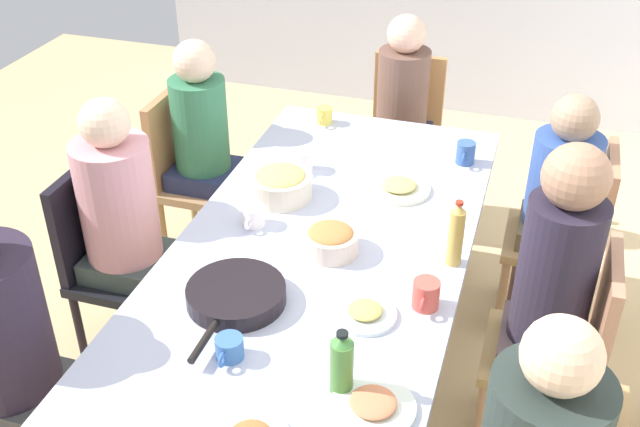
% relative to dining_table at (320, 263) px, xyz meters
% --- Properties ---
extents(ground_plane, '(7.08, 7.08, 0.00)m').
position_rel_dining_table_xyz_m(ground_plane, '(0.00, 0.00, -0.68)').
color(ground_plane, tan).
extents(dining_table, '(2.28, 1.06, 0.75)m').
position_rel_dining_table_xyz_m(dining_table, '(0.00, 0.00, 0.00)').
color(dining_table, '#B4BAD1').
rests_on(dining_table, ground_plane).
extents(chair_0, '(0.40, 0.40, 0.90)m').
position_rel_dining_table_xyz_m(chair_0, '(-0.76, 0.91, -0.17)').
color(chair_0, '#A58151').
rests_on(chair_0, ground_plane).
extents(person_0, '(0.30, 0.30, 1.14)m').
position_rel_dining_table_xyz_m(person_0, '(-0.76, 0.82, 0.00)').
color(person_0, brown).
rests_on(person_0, ground_plane).
extents(person_1, '(0.33, 0.33, 1.22)m').
position_rel_dining_table_xyz_m(person_1, '(0.76, -0.82, 0.05)').
color(person_1, '#3B383F').
rests_on(person_1, ground_plane).
extents(chair_2, '(0.40, 0.40, 0.90)m').
position_rel_dining_table_xyz_m(chair_2, '(-1.52, 0.00, -0.17)').
color(chair_2, '#A87F4F').
rests_on(chair_2, ground_plane).
extents(person_2, '(0.30, 0.30, 1.17)m').
position_rel_dining_table_xyz_m(person_2, '(-1.42, 0.00, 0.01)').
color(person_2, '#383451').
rests_on(person_2, ground_plane).
extents(chair_3, '(0.40, 0.40, 0.90)m').
position_rel_dining_table_xyz_m(chair_3, '(0.00, 0.91, -0.17)').
color(chair_3, '#AA864F').
rests_on(chair_3, ground_plane).
extents(person_3, '(0.30, 0.30, 1.30)m').
position_rel_dining_table_xyz_m(person_3, '(-0.00, 0.82, 0.09)').
color(person_3, '#4F533D').
rests_on(person_3, ground_plane).
extents(chair_4, '(0.40, 0.40, 0.90)m').
position_rel_dining_table_xyz_m(chair_4, '(0.00, -0.91, -0.17)').
color(chair_4, black).
rests_on(chair_4, ground_plane).
extents(person_4, '(0.30, 0.30, 1.23)m').
position_rel_dining_table_xyz_m(person_4, '(0.00, -0.82, 0.05)').
color(person_4, '#403D4A').
rests_on(person_4, ground_plane).
extents(chair_5, '(0.40, 0.40, 0.90)m').
position_rel_dining_table_xyz_m(chair_5, '(-0.76, -0.91, -0.17)').
color(chair_5, '#A97F55').
rests_on(chair_5, ground_plane).
extents(person_5, '(0.30, 0.30, 1.19)m').
position_rel_dining_table_xyz_m(person_5, '(-0.76, -0.82, 0.02)').
color(person_5, '#312B4C').
rests_on(person_5, ground_plane).
extents(plate_1, '(0.21, 0.21, 0.04)m').
position_rel_dining_table_xyz_m(plate_1, '(0.32, 0.25, 0.08)').
color(plate_1, silver).
rests_on(plate_1, dining_table).
extents(plate_2, '(0.24, 0.24, 0.04)m').
position_rel_dining_table_xyz_m(plate_2, '(0.71, 0.38, 0.08)').
color(plate_2, white).
rests_on(plate_2, dining_table).
extents(plate_3, '(0.26, 0.26, 0.04)m').
position_rel_dining_table_xyz_m(plate_3, '(-0.49, 0.19, 0.08)').
color(plate_3, '#E4E8C1').
rests_on(plate_3, dining_table).
extents(bowl_0, '(0.20, 0.20, 0.10)m').
position_rel_dining_table_xyz_m(bowl_0, '(0.01, 0.04, 0.12)').
color(bowl_0, beige).
rests_on(bowl_0, dining_table).
extents(bowl_1, '(0.26, 0.26, 0.12)m').
position_rel_dining_table_xyz_m(bowl_1, '(-0.30, -0.26, 0.13)').
color(bowl_1, beige).
rests_on(bowl_1, dining_table).
extents(serving_pan, '(0.51, 0.33, 0.06)m').
position_rel_dining_table_xyz_m(serving_pan, '(0.38, -0.17, 0.10)').
color(serving_pan, black).
rests_on(serving_pan, dining_table).
extents(cup_0, '(0.12, 0.08, 0.10)m').
position_rel_dining_table_xyz_m(cup_0, '(-0.81, 0.41, 0.12)').
color(cup_0, '#385A96').
rests_on(cup_0, dining_table).
extents(cup_1, '(0.12, 0.09, 0.09)m').
position_rel_dining_table_xyz_m(cup_1, '(-0.54, -0.25, 0.11)').
color(cup_1, white).
rests_on(cup_1, dining_table).
extents(cup_2, '(0.13, 0.09, 0.10)m').
position_rel_dining_table_xyz_m(cup_2, '(0.22, 0.43, 0.12)').
color(cup_2, '#CB4E42').
rests_on(cup_2, dining_table).
extents(cup_3, '(0.11, 0.08, 0.08)m').
position_rel_dining_table_xyz_m(cup_3, '(-1.01, -0.29, 0.11)').
color(cup_3, '#DECB50').
rests_on(cup_3, dining_table).
extents(cup_4, '(0.13, 0.09, 0.08)m').
position_rel_dining_table_xyz_m(cup_4, '(-0.07, -0.29, 0.11)').
color(cup_4, white).
rests_on(cup_4, dining_table).
extents(cup_5, '(0.12, 0.09, 0.07)m').
position_rel_dining_table_xyz_m(cup_5, '(0.63, -0.09, 0.10)').
color(cup_5, '#3762A0').
rests_on(cup_5, dining_table).
extents(bottle_0, '(0.07, 0.07, 0.22)m').
position_rel_dining_table_xyz_m(bottle_0, '(0.66, 0.27, 0.17)').
color(bottle_0, '#45762F').
rests_on(bottle_0, dining_table).
extents(bottle_1, '(0.06, 0.06, 0.26)m').
position_rel_dining_table_xyz_m(bottle_1, '(-0.05, 0.48, 0.19)').
color(bottle_1, gold).
rests_on(bottle_1, dining_table).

